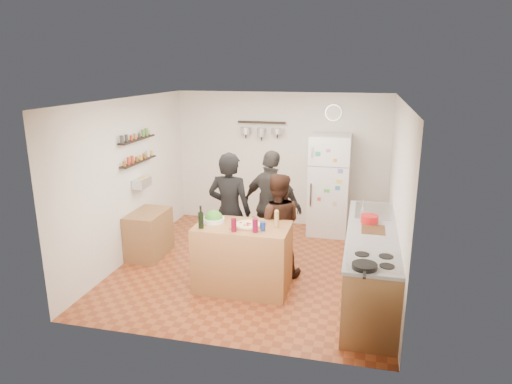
% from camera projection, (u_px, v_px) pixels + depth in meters
% --- Properties ---
extents(room_shell, '(4.20, 4.20, 4.20)m').
position_uv_depth(room_shell, '(260.00, 181.00, 7.00)').
color(room_shell, brown).
rests_on(room_shell, ground).
extents(prep_island, '(1.25, 0.72, 0.91)m').
position_uv_depth(prep_island, '(243.00, 257.00, 6.17)').
color(prep_island, '#A6693C').
rests_on(prep_island, floor).
extents(pizza_board, '(0.42, 0.34, 0.02)m').
position_uv_depth(pizza_board, '(248.00, 226.00, 6.00)').
color(pizza_board, brown).
rests_on(pizza_board, prep_island).
extents(pizza, '(0.34, 0.34, 0.02)m').
position_uv_depth(pizza, '(248.00, 224.00, 6.00)').
color(pizza, beige).
rests_on(pizza, pizza_board).
extents(salad_bowl, '(0.30, 0.30, 0.06)m').
position_uv_depth(salad_bowl, '(214.00, 220.00, 6.18)').
color(salad_bowl, white).
rests_on(salad_bowl, prep_island).
extents(wine_bottle, '(0.07, 0.07, 0.21)m').
position_uv_depth(wine_bottle, '(201.00, 220.00, 5.92)').
color(wine_bottle, black).
rests_on(wine_bottle, prep_island).
extents(wine_glass_near, '(0.07, 0.07, 0.17)m').
position_uv_depth(wine_glass_near, '(234.00, 225.00, 5.81)').
color(wine_glass_near, '#5B071B').
rests_on(wine_glass_near, prep_island).
extents(wine_glass_far, '(0.07, 0.07, 0.18)m').
position_uv_depth(wine_glass_far, '(255.00, 226.00, 5.78)').
color(wine_glass_far, '#5A0722').
rests_on(wine_glass_far, prep_island).
extents(pepper_mill, '(0.06, 0.06, 0.19)m').
position_uv_depth(pepper_mill, '(277.00, 220.00, 5.96)').
color(pepper_mill, '#AC8948').
rests_on(pepper_mill, prep_island).
extents(salt_canister, '(0.07, 0.07, 0.12)m').
position_uv_depth(salt_canister, '(263.00, 226.00, 5.85)').
color(salt_canister, navy).
rests_on(salt_canister, prep_island).
extents(person_left, '(0.67, 0.46, 1.78)m').
position_uv_depth(person_left, '(230.00, 212.00, 6.68)').
color(person_left, black).
rests_on(person_left, floor).
extents(person_center, '(0.82, 0.69, 1.51)m').
position_uv_depth(person_center, '(277.00, 225.00, 6.52)').
color(person_center, black).
rests_on(person_center, floor).
extents(person_back, '(1.10, 0.73, 1.73)m').
position_uv_depth(person_back, '(272.00, 206.00, 7.04)').
color(person_back, '#282624').
rests_on(person_back, floor).
extents(counter_run, '(0.63, 2.63, 0.90)m').
position_uv_depth(counter_run, '(371.00, 265.00, 5.95)').
color(counter_run, '#9E7042').
rests_on(counter_run, floor).
extents(stove_top, '(0.60, 0.62, 0.02)m').
position_uv_depth(stove_top, '(374.00, 261.00, 4.94)').
color(stove_top, white).
rests_on(stove_top, counter_run).
extents(skillet, '(0.26, 0.26, 0.05)m').
position_uv_depth(skillet, '(365.00, 266.00, 4.73)').
color(skillet, black).
rests_on(skillet, stove_top).
extents(sink, '(0.50, 0.80, 0.03)m').
position_uv_depth(sink, '(373.00, 211.00, 6.63)').
color(sink, silver).
rests_on(sink, counter_run).
extents(cutting_board, '(0.30, 0.40, 0.02)m').
position_uv_depth(cutting_board, '(373.00, 230.00, 5.87)').
color(cutting_board, brown).
rests_on(cutting_board, counter_run).
extents(red_bowl, '(0.24, 0.24, 0.10)m').
position_uv_depth(red_bowl, '(370.00, 219.00, 6.13)').
color(red_bowl, '#B31416').
rests_on(red_bowl, counter_run).
extents(fridge, '(0.70, 0.68, 1.80)m').
position_uv_depth(fridge, '(329.00, 185.00, 8.16)').
color(fridge, white).
rests_on(fridge, floor).
extents(wall_clock, '(0.30, 0.03, 0.30)m').
position_uv_depth(wall_clock, '(333.00, 113.00, 8.13)').
color(wall_clock, silver).
rests_on(wall_clock, back_wall).
extents(spice_shelf_lower, '(0.12, 1.00, 0.02)m').
position_uv_depth(spice_shelf_lower, '(139.00, 161.00, 7.19)').
color(spice_shelf_lower, black).
rests_on(spice_shelf_lower, left_wall).
extents(spice_shelf_upper, '(0.12, 1.00, 0.02)m').
position_uv_depth(spice_shelf_upper, '(137.00, 139.00, 7.10)').
color(spice_shelf_upper, black).
rests_on(spice_shelf_upper, left_wall).
extents(produce_basket, '(0.18, 0.35, 0.14)m').
position_uv_depth(produce_basket, '(142.00, 183.00, 7.28)').
color(produce_basket, silver).
rests_on(produce_basket, left_wall).
extents(side_table, '(0.50, 0.80, 0.73)m').
position_uv_depth(side_table, '(149.00, 234.00, 7.28)').
color(side_table, '#9B6541').
rests_on(side_table, floor).
extents(pot_rack, '(0.90, 0.04, 0.04)m').
position_uv_depth(pot_rack, '(262.00, 122.00, 8.40)').
color(pot_rack, black).
rests_on(pot_rack, back_wall).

